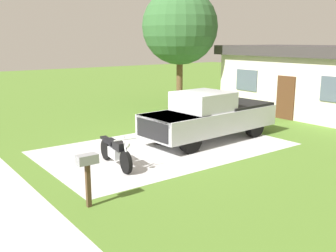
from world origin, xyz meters
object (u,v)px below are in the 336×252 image
Objects in this scene: pickup_truck at (211,115)px; neighbor_house at (317,79)px; motorcycle at (116,151)px; mailbox at (87,166)px; shade_tree at (180,27)px.

neighbor_house is (-0.78, 8.17, 0.84)m from pickup_truck.
neighbor_house reaches higher than motorcycle.
motorcycle is 4.63m from pickup_truck.
motorcycle is 1.75× the size of mailbox.
pickup_truck is 8.67m from shade_tree.
shade_tree is at bearing 133.03° from mailbox.
shade_tree is at bearing 150.28° from pickup_truck.
mailbox is at bearing -66.19° from pickup_truck.
neighbor_house is (-3.65, 14.68, 0.81)m from mailbox.
pickup_truck reaches higher than motorcycle.
pickup_truck is 4.54× the size of mailbox.
neighbor_house is at bearing 95.43° from pickup_truck.
pickup_truck is at bearing 98.17° from motorcycle.
motorcycle is at bearing 138.56° from mailbox.
shade_tree is (-9.74, 10.43, 3.54)m from mailbox.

